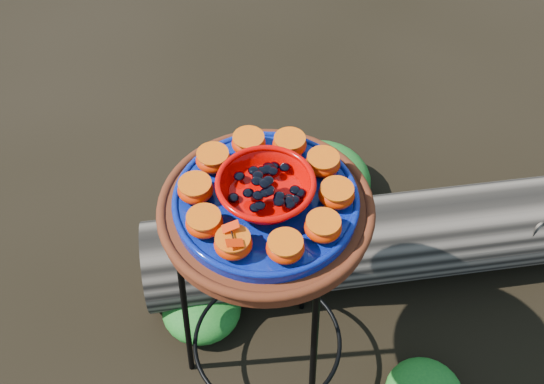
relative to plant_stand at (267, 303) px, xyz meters
The scene contains 20 objects.
ground 0.35m from the plant_stand, ahead, with size 60.00×60.00×0.00m, color black.
plant_stand is the anchor object (origin of this frame).
terracotta_saucer 0.37m from the plant_stand, ahead, with size 0.45×0.45×0.04m, color #4C2008.
cobalt_plate 0.40m from the plant_stand, ahead, with size 0.38×0.38×0.03m, color #030056.
red_bowl 0.44m from the plant_stand, ahead, with size 0.19×0.19×0.05m, color #C50200, non-canonical shape.
glass_gems 0.48m from the plant_stand, ahead, with size 0.15×0.15×0.03m, color black, non-canonical shape.
orange_half_0 0.46m from the plant_stand, 87.02° to the right, with size 0.07×0.07×0.04m, color #C00100.
orange_half_1 0.46m from the plant_stand, 46.34° to the right, with size 0.07×0.07×0.04m, color #C00100.
orange_half_2 0.46m from the plant_stand, 10.34° to the right, with size 0.07×0.07×0.04m, color #C00100.
orange_half_3 0.46m from the plant_stand, 25.66° to the left, with size 0.07×0.07×0.04m, color #C00100.
orange_half_4 0.46m from the plant_stand, 61.66° to the left, with size 0.07×0.07×0.04m, color #C00100.
orange_half_5 0.46m from the plant_stand, 97.66° to the left, with size 0.07×0.07×0.04m, color #C00100.
orange_half_6 0.46m from the plant_stand, 133.66° to the left, with size 0.07×0.07×0.04m, color #C00100.
orange_half_7 0.46m from the plant_stand, 169.66° to the left, with size 0.07×0.07×0.04m, color #C00100.
orange_half_8 0.46m from the plant_stand, 154.34° to the right, with size 0.07×0.07×0.04m, color #C00100.
orange_half_9 0.46m from the plant_stand, 118.34° to the right, with size 0.07×0.07×0.04m, color #C00100.
butterfly 0.48m from the plant_stand, 87.02° to the right, with size 0.07×0.04×0.01m, color red, non-canonical shape.
driftwood_log 0.55m from the plant_stand, 72.57° to the left, with size 1.47×0.39×0.28m, color black, non-canonical shape.
foliage_left 0.38m from the plant_stand, behind, with size 0.24×0.24×0.12m, color #155419.
foliage_back 0.72m from the plant_stand, 103.00° to the left, with size 0.35×0.35×0.18m, color #155419.
Camera 1 is at (0.43, -0.78, 1.84)m, focal length 45.00 mm.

